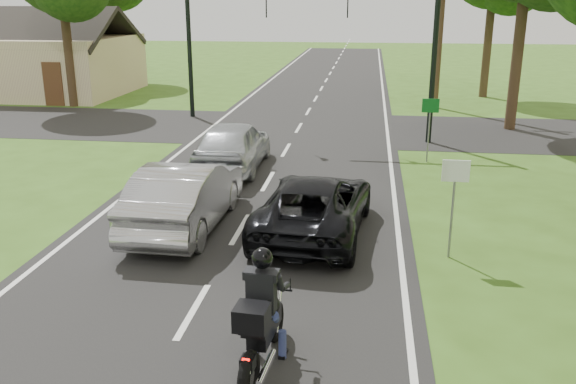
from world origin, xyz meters
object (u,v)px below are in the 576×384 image
Objects in this scene: motorcycle_rider at (262,324)px; sign_white at (455,185)px; sign_green at (430,115)px; dark_suv at (315,205)px; silver_sedan at (185,195)px; utility_pole_far at (442,2)px; silver_suv at (233,145)px; traffic_signal at (384,30)px.

motorcycle_rider is 1.05× the size of sign_white.
sign_white is 8.00m from sign_green.
dark_suv is at bearing 160.85° from sign_white.
silver_sedan is 0.48× the size of utility_pole_far.
sign_green is (6.21, 6.98, 0.79)m from silver_sedan.
sign_white is 1.00× the size of sign_green.
motorcycle_rider is 1.05× the size of sign_green.
silver_sedan is at bearing -112.63° from utility_pole_far.
silver_sedan is (-3.07, -0.00, 0.11)m from dark_suv.
utility_pole_far is at bearing 83.27° from sign_green.
utility_pole_far is 19.39m from sign_white.
sign_green reaches higher than motorcycle_rider.
silver_sedan is 2.26× the size of sign_green.
sign_white is at bearing 59.90° from motorcycle_rider.
sign_white reaches higher than silver_sedan.
silver_sedan is at bearing 121.73° from motorcycle_rider.
utility_pole_far is at bearing 83.72° from motorcycle_rider.
silver_suv reaches higher than dark_suv.
utility_pole_far is at bearing -111.46° from silver_sedan.
sign_white is at bearing 165.75° from dark_suv.
dark_suv is 1.02× the size of silver_sedan.
dark_suv is 0.49× the size of utility_pole_far.
sign_green is (1.56, -3.02, -2.54)m from traffic_signal.
silver_sedan is 5.24m from silver_suv.
utility_pole_far is (4.70, 23.57, 4.33)m from motorcycle_rider.
sign_green is at bearing 88.57° from sign_white.
silver_suv is 0.73× the size of traffic_signal.
utility_pole_far is 11.63m from sign_green.
motorcycle_rider is 0.47× the size of silver_sedan.
traffic_signal is 3.00× the size of sign_green.
traffic_signal is (4.66, 4.76, 3.33)m from silver_suv.
silver_sedan is (-2.81, 5.57, 0.05)m from motorcycle_rider.
motorcycle_rider is 0.22× the size of utility_pole_far.
silver_sedan is at bearing -114.91° from traffic_signal.
sign_white reaches higher than silver_suv.
utility_pole_far is (4.44, 18.00, 4.39)m from dark_suv.
utility_pole_far reaches higher than motorcycle_rider.
silver_suv is (-0.02, 5.24, 0.00)m from silver_sedan.
sign_white reaches higher than dark_suv.
sign_white is at bearing -82.95° from traffic_signal.
traffic_signal reaches higher than sign_green.
utility_pole_far is at bearing -98.95° from dark_suv.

